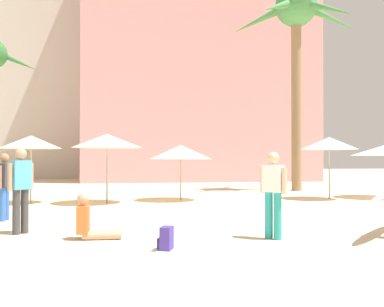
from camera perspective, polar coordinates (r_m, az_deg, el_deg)
The scene contains 13 objects.
ground at distance 5.26m, azimuth 4.35°, elevation -18.41°, with size 120.00×120.00×0.00m, color beige.
hotel_pink at distance 34.60m, azimuth 0.59°, elevation 12.98°, with size 16.59×8.62×19.55m, color pink.
palm_tree_far_left at distance 23.62m, azimuth 13.43°, elevation 16.15°, with size 6.48×6.16×10.37m.
cafe_umbrella_0 at distance 16.76m, azimuth -20.21°, elevation 1.40°, with size 2.18×2.18×2.44m.
cafe_umbrella_2 at distance 18.23m, azimuth 17.41°, elevation 1.26°, with size 2.23×2.23×2.46m.
cafe_umbrella_3 at distance 16.90m, azimuth -1.47°, elevation 0.18°, with size 2.41×2.41×2.13m.
cafe_umbrella_5 at distance 16.10m, azimuth -10.98°, elevation 1.62°, with size 2.54×2.54×2.50m.
beach_towel at distance 8.13m, azimuth 1.03°, elevation -11.99°, with size 1.77×1.08×0.01m, color white.
backpack at distance 7.78m, azimuth -3.39°, elevation -11.05°, with size 0.32×0.34×0.42m.
person_mid_left at distance 10.05m, azimuth -21.38°, elevation -4.03°, with size 0.49×0.50×1.83m.
person_far_left at distance 9.05m, azimuth -13.06°, elevation -8.74°, with size 0.88×0.41×0.93m.
person_near_left at distance 12.33m, azimuth -23.21°, elevation -3.63°, with size 0.29×0.61×1.74m.
person_mid_right at distance 8.92m, azimuth 10.51°, elevation -4.83°, with size 0.47×0.52×1.74m.
Camera 1 is at (-1.11, -4.88, 1.60)m, focal length 41.02 mm.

